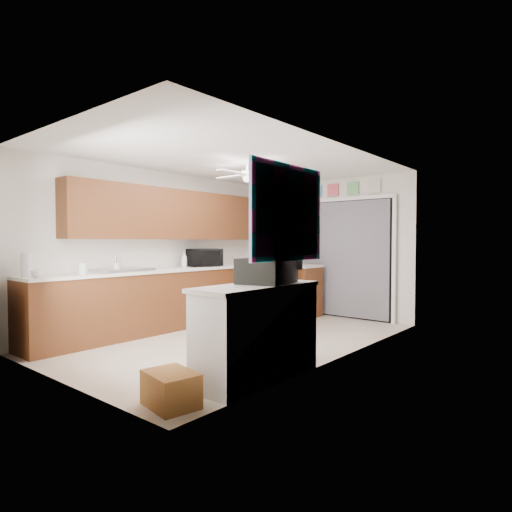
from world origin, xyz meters
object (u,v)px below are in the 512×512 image
Objects in this scene: soap_bottle at (184,259)px; cup at (36,274)px; cardboard_box at (171,389)px; suitcase at (267,270)px; man at (281,268)px; navy_crate at (235,361)px; microwave at (204,258)px; dog at (247,323)px; paper_towel_roll at (27,265)px.

cup is at bearing -84.92° from soap_bottle.
soap_bottle is 0.57× the size of cardboard_box.
man reaches higher than suitcase.
navy_crate is 0.18× the size of man.
cup is 2.59m from navy_crate.
soap_bottle reaches higher than cup.
suitcase is (2.60, -1.57, -0.02)m from microwave.
soap_bottle is 2.47m from cup.
microwave reaches higher than suitcase.
dog reaches higher than navy_crate.
suitcase reaches higher than cardboard_box.
man is (0.98, 3.53, -0.06)m from cup.
cup is 3.66m from man.
cardboard_box is 0.25× the size of man.
soap_bottle reaches higher than navy_crate.
soap_bottle is at bearing -173.94° from microwave.
dog is at bearing 116.54° from cardboard_box.
soap_bottle is 3.70m from cardboard_box.
soap_bottle is (-0.11, -0.35, -0.02)m from microwave.
dog is (1.51, -0.16, -0.84)m from soap_bottle.
soap_bottle is at bearing 142.25° from suitcase.
soap_bottle is 0.43× the size of suitcase.
suitcase is 2.75m from man.
paper_towel_roll is 0.63× the size of cardboard_box.
paper_towel_roll is at bearing -155.22° from navy_crate.
navy_crate is at bearing -170.91° from suitcase.
man is (-1.44, 3.49, 0.78)m from cardboard_box.
microwave is at bearing 92.23° from cup.
man is at bearing 71.03° from paper_towel_roll.
man is at bearing 112.48° from cardboard_box.
paper_towel_roll is at bearing -168.97° from suitcase.
paper_towel_roll is at bearing -90.43° from soap_bottle.
soap_bottle is at bearing 129.84° from man.
suitcase is at bearing 22.60° from navy_crate.
paper_towel_roll is 0.50× the size of dog.
navy_crate is 2.82m from man.
microwave is 2.09× the size of soap_bottle.
paper_towel_roll is 3.00m from suitcase.
suitcase is 1.81m from dog.
paper_towel_roll reaches higher than suitcase.
dog is at bearing -5.94° from soap_bottle.
paper_towel_roll is 0.16× the size of man.
dog is at bearing 56.45° from paper_towel_roll.
navy_crate is (2.41, 1.11, -0.98)m from paper_towel_roll.
dog is at bearing 126.28° from navy_crate.
paper_towel_roll is (-0.24, -0.01, 0.10)m from cup.
cup is at bearing -153.12° from navy_crate.
cup is 2.56m from cardboard_box.
dog is at bearing 60.61° from cup.
cardboard_box is at bearing -106.86° from suitcase.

